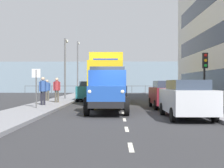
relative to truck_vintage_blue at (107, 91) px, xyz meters
The scene contains 20 objects.
ground_plane 8.23m from the truck_vintage_blue, 95.74° to the right, with size 80.00×80.00×0.00m, color #2D2D30.
sidewalk_left 10.06m from the truck_vintage_blue, 125.84° to the right, with size 2.62×42.28×0.15m, color gray.
sidewalk_right 9.21m from the truck_vintage_blue, 62.47° to the right, with size 2.62×42.28×0.15m, color gray.
road_centreline_markings 8.41m from the truck_vintage_blue, 95.62° to the right, with size 0.12×38.93×0.01m.
sea_horizon 32.29m from the truck_vintage_blue, 91.45° to the right, with size 80.00×0.80×5.00m, color gray.
seawall_railing 28.66m from the truck_vintage_blue, 91.63° to the right, with size 28.08×0.08×1.20m.
truck_vintage_blue is the anchor object (origin of this frame).
lorry_cargo_yellow 8.18m from the truck_vintage_blue, 87.97° to the right, with size 2.58×8.20×3.87m.
car_silver_kerbside_near 4.27m from the truck_vintage_blue, 147.49° to the left, with size 1.88×4.33×1.72m.
car_maroon_kerbside_1 4.64m from the truck_vintage_blue, 140.91° to the right, with size 1.85×4.20×1.72m.
car_teal_oppositeside_0 11.04m from the truck_vintage_blue, 79.74° to the right, with size 1.87×4.61×1.72m.
car_grey_oppositeside_1 16.74m from the truck_vintage_blue, 83.26° to the right, with size 1.95×4.08×1.72m.
car_white_oppositeside_2 23.24m from the truck_vintage_blue, 85.15° to the right, with size 1.95×4.08×1.72m.
pedestrian_in_dark_coat 5.69m from the truck_vintage_blue, 40.48° to the right, with size 0.53×0.34×1.83m.
pedestrian_near_railing 7.46m from the truck_vintage_blue, 58.06° to the right, with size 0.53×0.34×1.82m.
pedestrian_with_bag 9.73m from the truck_vintage_blue, 58.28° to the right, with size 0.53×0.34×1.70m.
traffic_light_near 6.09m from the truck_vintage_blue, 162.11° to the right, with size 0.28×0.41×3.20m.
lamp_post_promenade 12.58m from the truck_vintage_blue, 70.08° to the right, with size 0.32×1.14×5.53m.
lamp_post_far 22.50m from the truck_vintage_blue, 78.67° to the right, with size 0.32×1.14×6.70m.
street_sign 4.38m from the truck_vintage_blue, 18.10° to the right, with size 0.50×0.07×2.25m.
Camera 1 is at (0.37, 14.09, 1.60)m, focal length 47.68 mm.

